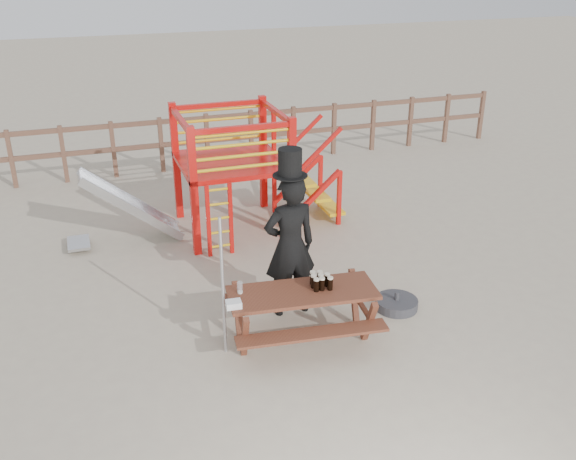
# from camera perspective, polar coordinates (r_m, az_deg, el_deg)

# --- Properties ---
(ground) EXTENTS (60.00, 60.00, 0.00)m
(ground) POSITION_cam_1_polar(r_m,az_deg,el_deg) (8.21, 0.13, -9.75)
(ground) COLOR #B3A68B
(ground) RESTS_ON ground
(back_fence) EXTENTS (15.09, 0.09, 1.20)m
(back_fence) POSITION_cam_1_polar(r_m,az_deg,el_deg) (14.15, -9.22, 8.18)
(back_fence) COLOR brown
(back_fence) RESTS_ON ground
(playground_fort) EXTENTS (4.71, 1.84, 2.10)m
(playground_fort) POSITION_cam_1_polar(r_m,az_deg,el_deg) (10.87, -5.42, 5.29)
(playground_fort) COLOR red
(playground_fort) RESTS_ON ground
(picnic_table) EXTENTS (1.94, 1.44, 0.70)m
(picnic_table) POSITION_cam_1_polar(r_m,az_deg,el_deg) (7.98, 1.29, -7.06)
(picnic_table) COLOR brown
(picnic_table) RESTS_ON ground
(man_with_hat) EXTENTS (0.73, 0.50, 2.29)m
(man_with_hat) POSITION_cam_1_polar(r_m,az_deg,el_deg) (8.31, 0.17, -1.13)
(man_with_hat) COLOR black
(man_with_hat) RESTS_ON ground
(metal_pole) EXTENTS (0.04, 0.04, 1.79)m
(metal_pole) POSITION_cam_1_polar(r_m,az_deg,el_deg) (7.57, -5.81, -5.11)
(metal_pole) COLOR #B2B2B7
(metal_pole) RESTS_ON ground
(parasol_base) EXTENTS (0.58, 0.58, 0.25)m
(parasol_base) POSITION_cam_1_polar(r_m,az_deg,el_deg) (8.95, 9.61, -6.47)
(parasol_base) COLOR #323236
(parasol_base) RESTS_ON ground
(paper_bag) EXTENTS (0.19, 0.15, 0.08)m
(paper_bag) POSITION_cam_1_polar(r_m,az_deg,el_deg) (7.53, -4.86, -6.59)
(paper_bag) COLOR white
(paper_bag) RESTS_ON picnic_table
(stout_pints) EXTENTS (0.25, 0.28, 0.17)m
(stout_pints) POSITION_cam_1_polar(r_m,az_deg,el_deg) (7.90, 2.89, -4.55)
(stout_pints) COLOR black
(stout_pints) RESTS_ON picnic_table
(empty_glasses) EXTENTS (0.07, 0.07, 0.15)m
(empty_glasses) POSITION_cam_1_polar(r_m,az_deg,el_deg) (7.79, -4.30, -5.16)
(empty_glasses) COLOR silver
(empty_glasses) RESTS_ON picnic_table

